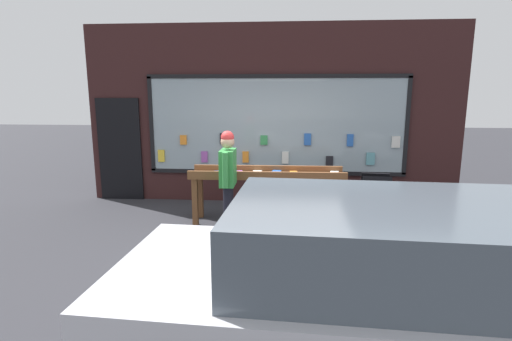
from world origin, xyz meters
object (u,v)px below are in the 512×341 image
small_dog (254,219)px  sandwich_board_sign (375,199)px  person_browsing (228,175)px  parked_car (389,285)px  display_table_main (267,179)px

small_dog → sandwich_board_sign: bearing=-40.8°
small_dog → sandwich_board_sign: 2.17m
person_browsing → parked_car: bearing=-150.9°
display_table_main → parked_car: (1.16, -3.65, -0.02)m
small_dog → parked_car: size_ratio=0.12×
person_browsing → sandwich_board_sign: bearing=-75.1°
person_browsing → parked_car: size_ratio=0.37×
person_browsing → parked_car: 3.52m
person_browsing → parked_car: (1.74, -3.06, -0.21)m
display_table_main → small_dog: size_ratio=4.82×
person_browsing → display_table_main: bearing=-44.9°
person_browsing → small_dog: size_ratio=3.02×
small_dog → display_table_main: bearing=14.8°
display_table_main → sandwich_board_sign: (1.84, 0.08, -0.33)m
parked_car → small_dog: bearing=117.3°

